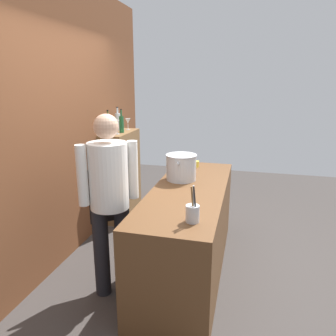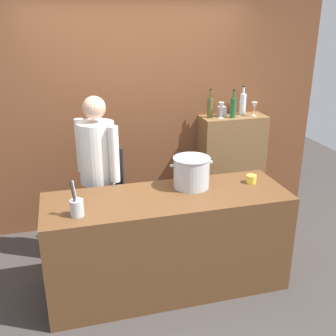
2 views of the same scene
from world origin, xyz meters
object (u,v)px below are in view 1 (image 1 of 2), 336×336
(wine_bottle_green, at_px, (121,124))
(spice_tin_silver, at_px, (112,129))
(butter_jar, at_px, (195,164))
(wine_bottle_clear, at_px, (118,121))
(chef, at_px, (109,194))
(stockpot_large, at_px, (181,167))
(wine_glass_tall, at_px, (128,122))
(wine_glass_short, at_px, (117,125))
(wine_bottle_olive, at_px, (108,126))
(utensil_crock, at_px, (193,213))

(wine_bottle_green, height_order, spice_tin_silver, wine_bottle_green)
(butter_jar, distance_m, wine_bottle_clear, 1.34)
(chef, distance_m, stockpot_large, 0.91)
(wine_bottle_clear, relative_size, wine_glass_tall, 2.04)
(wine_bottle_green, xyz_separation_m, spice_tin_silver, (-0.09, 0.10, -0.06))
(spice_tin_silver, bearing_deg, butter_jar, -98.41)
(stockpot_large, xyz_separation_m, butter_jar, (0.55, -0.06, -0.10))
(butter_jar, bearing_deg, spice_tin_silver, 81.59)
(wine_bottle_green, relative_size, wine_glass_tall, 1.97)
(wine_bottle_clear, height_order, wine_glass_short, wine_bottle_clear)
(wine_bottle_green, bearing_deg, wine_bottle_clear, 36.11)
(wine_bottle_green, distance_m, wine_glass_tall, 0.27)
(wine_bottle_olive, relative_size, wine_bottle_clear, 0.98)
(wine_glass_tall, height_order, wine_glass_short, wine_glass_short)
(wine_bottle_clear, bearing_deg, butter_jar, -110.35)
(chef, xyz_separation_m, stockpot_large, (0.76, -0.48, 0.07))
(chef, bearing_deg, wine_bottle_clear, -108.09)
(utensil_crock, bearing_deg, wine_bottle_clear, 35.53)
(stockpot_large, bearing_deg, utensil_crock, -163.37)
(chef, bearing_deg, wine_glass_short, -108.41)
(wine_bottle_olive, height_order, wine_glass_short, wine_bottle_olive)
(butter_jar, relative_size, wine_bottle_green, 0.29)
(wine_bottle_clear, relative_size, wine_glass_short, 1.79)
(spice_tin_silver, bearing_deg, wine_bottle_green, -48.93)
(chef, bearing_deg, wine_bottle_olive, -104.19)
(wine_glass_short, bearing_deg, stockpot_large, -123.97)
(wine_bottle_clear, xyz_separation_m, spice_tin_silver, (-0.27, -0.03, -0.07))
(utensil_crock, distance_m, wine_bottle_olive, 2.13)
(utensil_crock, xyz_separation_m, wine_glass_short, (1.68, 1.30, 0.40))
(wine_bottle_clear, bearing_deg, stockpot_large, -131.39)
(stockpot_large, bearing_deg, wine_bottle_clear, 48.61)
(butter_jar, xyz_separation_m, wine_bottle_green, (0.26, 1.06, 0.42))
(stockpot_large, xyz_separation_m, wine_bottle_clear, (1.00, 1.13, 0.33))
(spice_tin_silver, bearing_deg, wine_glass_tall, -13.65)
(chef, relative_size, spice_tin_silver, 15.14)
(chef, xyz_separation_m, wine_bottle_clear, (1.76, 0.65, 0.40))
(chef, height_order, wine_bottle_clear, chef)
(wine_bottle_olive, distance_m, spice_tin_silver, 0.17)
(butter_jar, xyz_separation_m, spice_tin_silver, (0.17, 1.16, 0.36))
(wine_bottle_clear, height_order, wine_glass_tall, wine_bottle_clear)
(chef, xyz_separation_m, wine_bottle_green, (1.58, 0.52, 0.39))
(chef, height_order, stockpot_large, chef)
(stockpot_large, height_order, spice_tin_silver, spice_tin_silver)
(utensil_crock, bearing_deg, wine_glass_tall, 32.08)
(stockpot_large, bearing_deg, wine_bottle_green, 50.74)
(butter_jar, distance_m, wine_glass_short, 1.15)
(wine_bottle_olive, xyz_separation_m, wine_bottle_clear, (0.42, 0.05, 0.01))
(chef, height_order, spice_tin_silver, chef)
(stockpot_large, xyz_separation_m, wine_glass_short, (0.68, 1.00, 0.33))
(wine_bottle_olive, xyz_separation_m, wine_glass_tall, (0.52, -0.06, -0.00))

